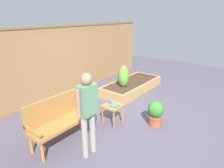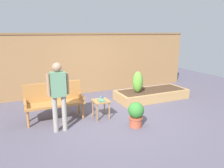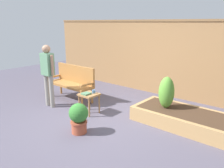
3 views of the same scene
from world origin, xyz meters
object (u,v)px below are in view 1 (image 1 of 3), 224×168
at_px(garden_bench, 61,115).
at_px(side_table, 112,108).
at_px(cup_on_table, 110,102).
at_px(potted_boxwood, 155,112).
at_px(shrub_near_bench, 123,76).
at_px(book_on_table, 114,105).
at_px(person_by_bench, 88,108).

bearing_deg(garden_bench, side_table, -21.73).
height_order(cup_on_table, potted_boxwood, potted_boxwood).
distance_m(side_table, cup_on_table, 0.17).
xyz_separation_m(garden_bench, potted_boxwood, (1.66, -1.26, -0.22)).
distance_m(potted_boxwood, shrub_near_bench, 1.91).
bearing_deg(potted_boxwood, shrub_near_bench, 58.15).
relative_size(garden_bench, potted_boxwood, 2.41).
relative_size(garden_bench, side_table, 3.00).
bearing_deg(side_table, book_on_table, -103.17).
xyz_separation_m(cup_on_table, person_by_bench, (-1.16, -0.43, 0.41)).
relative_size(shrub_near_bench, person_by_bench, 0.44).
xyz_separation_m(garden_bench, shrub_near_bench, (2.66, 0.34, 0.10)).
xyz_separation_m(garden_bench, cup_on_table, (1.15, -0.34, -0.03)).
bearing_deg(garden_bench, cup_on_table, -16.29).
relative_size(garden_bench, shrub_near_bench, 2.11).
bearing_deg(garden_bench, book_on_table, -25.27).
bearing_deg(book_on_table, person_by_bench, -166.83).
xyz_separation_m(garden_bench, person_by_bench, (-0.00, -0.76, 0.39)).
xyz_separation_m(book_on_table, shrub_near_bench, (1.57, 0.86, 0.14)).
height_order(side_table, cup_on_table, cup_on_table).
xyz_separation_m(book_on_table, person_by_bench, (-1.09, -0.25, 0.44)).
bearing_deg(shrub_near_bench, garden_bench, -172.61).
bearing_deg(shrub_near_bench, person_by_bench, -157.42).
bearing_deg(book_on_table, shrub_near_bench, 28.72).
bearing_deg(potted_boxwood, garden_bench, 142.88).
bearing_deg(garden_bench, shrub_near_bench, 7.39).
bearing_deg(side_table, potted_boxwood, -55.58).
distance_m(cup_on_table, person_by_bench, 1.30).
bearing_deg(book_on_table, garden_bench, 154.91).
distance_m(cup_on_table, potted_boxwood, 1.07).
relative_size(potted_boxwood, person_by_bench, 0.38).
relative_size(book_on_table, person_by_bench, 0.12).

